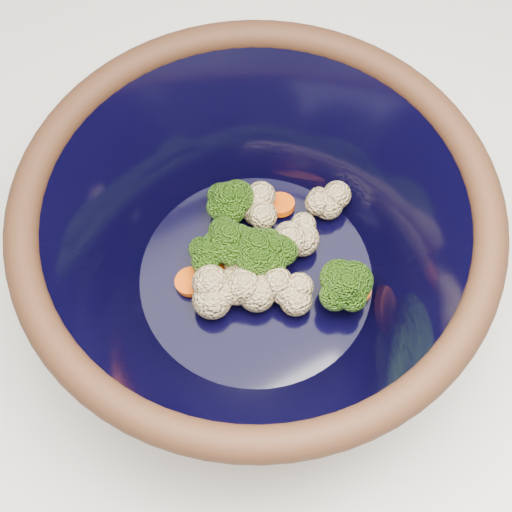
# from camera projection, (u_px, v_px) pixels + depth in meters

# --- Properties ---
(ground) EXTENTS (3.00, 3.00, 0.00)m
(ground) POSITION_uv_depth(u_px,v_px,m) (266.00, 510.00, 1.42)
(ground) COLOR #9E7A54
(ground) RESTS_ON ground
(counter) EXTENTS (1.20, 1.20, 0.90)m
(counter) POSITION_uv_depth(u_px,v_px,m) (270.00, 468.00, 1.02)
(counter) COLOR silver
(counter) RESTS_ON ground
(mixing_bowl) EXTENTS (0.45, 0.45, 0.16)m
(mixing_bowl) POSITION_uv_depth(u_px,v_px,m) (256.00, 247.00, 0.57)
(mixing_bowl) COLOR black
(mixing_bowl) RESTS_ON counter
(vegetable_pile) EXTENTS (0.17, 0.16, 0.05)m
(vegetable_pile) POSITION_uv_depth(u_px,v_px,m) (261.00, 254.00, 0.60)
(vegetable_pile) COLOR #608442
(vegetable_pile) RESTS_ON mixing_bowl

